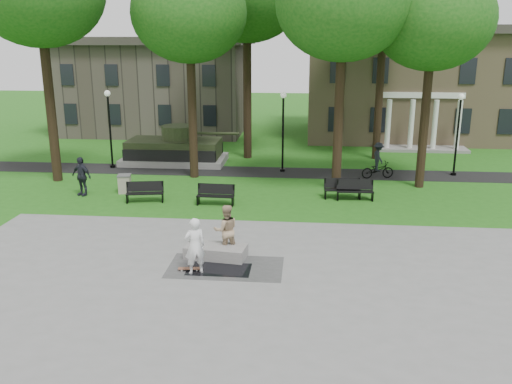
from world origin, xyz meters
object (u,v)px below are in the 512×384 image
skateboarder (195,246)px  friend_watching (226,230)px  cyclist (378,164)px  park_bench_0 (145,191)px  concrete_block (216,251)px  trash_bin (125,184)px

skateboarder → friend_watching: skateboarder is taller
skateboarder → cyclist: 15.82m
cyclist → park_bench_0: bearing=102.9°
concrete_block → skateboarder: bearing=-107.7°
concrete_block → skateboarder: 1.70m
park_bench_0 → trash_bin: bearing=126.1°
skateboarder → friend_watching: size_ratio=1.04×
cyclist → skateboarder: bearing=137.8°
friend_watching → park_bench_0: bearing=-70.3°
concrete_block → friend_watching: (0.34, 0.30, 0.73)m
friend_watching → trash_bin: 10.10m
skateboarder → park_bench_0: (-4.12, 8.06, -0.49)m
concrete_block → trash_bin: 10.12m
concrete_block → skateboarder: size_ratio=1.11×
concrete_block → friend_watching: friend_watching is taller
concrete_block → cyclist: cyclist is taller
cyclist → trash_bin: 14.05m
skateboarder → cyclist: (7.74, 13.80, -0.16)m
cyclist → trash_bin: size_ratio=2.16×
park_bench_0 → trash_bin: park_bench_0 is taller
trash_bin → skateboarder: bearing=-59.3°
concrete_block → cyclist: 14.35m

